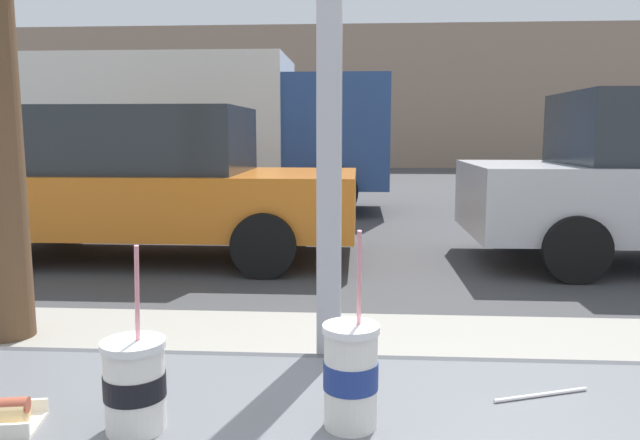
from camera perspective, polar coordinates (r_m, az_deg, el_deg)
ground_plane at (r=9.32m, az=3.24°, el=-0.48°), size 60.00×60.00×0.00m
sidewalk_strip at (r=3.12m, az=2.26°, el=-17.38°), size 16.00×2.80×0.13m
building_facade_far at (r=24.74m, az=3.59°, el=11.32°), size 28.00×1.20×5.49m
soda_cup_left at (r=1.01m, az=2.89°, el=-14.15°), size 0.09×0.09×0.33m
soda_cup_right at (r=1.04m, az=-16.90°, el=-14.40°), size 0.10×0.10×0.30m
loose_straw at (r=1.21m, az=19.93°, el=-15.09°), size 0.18×0.07×0.01m
parked_car_orange at (r=7.12m, az=-15.95°, el=3.42°), size 4.62×2.02×1.68m
box_truck at (r=11.26m, az=-11.66°, el=8.57°), size 6.70×2.44×2.70m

